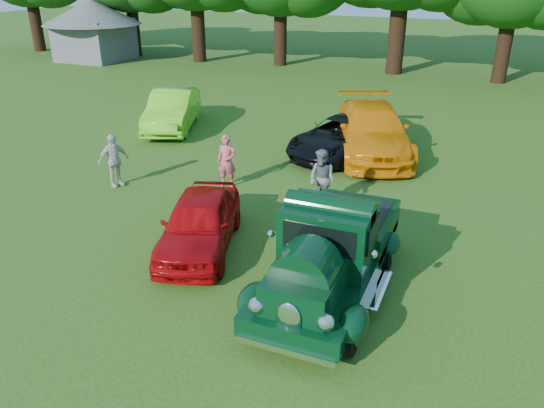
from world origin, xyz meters
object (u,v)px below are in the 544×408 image
at_px(back_car_orange, 372,130).
at_px(spectator_white, 114,161).
at_px(back_car_lime, 172,110).
at_px(spectator_pink, 227,161).
at_px(back_car_black, 341,137).
at_px(hero_pickup, 331,253).
at_px(gazebo, 93,23).
at_px(spectator_grey, 322,179).
at_px(red_convertible, 200,222).

height_order(back_car_orange, spectator_white, back_car_orange).
relative_size(back_car_lime, spectator_pink, 2.89).
bearing_deg(back_car_black, hero_pickup, -61.44).
bearing_deg(spectator_white, gazebo, 66.30).
height_order(back_car_black, gazebo, gazebo).
height_order(back_car_black, spectator_pink, spectator_pink).
distance_m(back_car_orange, spectator_pink, 5.57).
bearing_deg(spectator_white, back_car_black, -19.43).
bearing_deg(gazebo, spectator_grey, -38.42).
relative_size(back_car_black, spectator_white, 2.86).
relative_size(spectator_white, gazebo, 0.25).
relative_size(spectator_grey, spectator_white, 1.01).
height_order(red_convertible, spectator_white, spectator_white).
xyz_separation_m(hero_pickup, back_car_lime, (-9.06, 8.60, -0.10)).
relative_size(back_car_lime, spectator_white, 2.85).
xyz_separation_m(red_convertible, gazebo, (-19.51, 20.16, 1.76)).
height_order(hero_pickup, spectator_grey, hero_pickup).
height_order(back_car_lime, back_car_orange, back_car_orange).
bearing_deg(back_car_orange, gazebo, 130.00).
xyz_separation_m(back_car_black, back_car_orange, (0.92, 0.55, 0.18)).
relative_size(red_convertible, spectator_grey, 2.36).
height_order(red_convertible, spectator_pink, spectator_pink).
bearing_deg(hero_pickup, red_convertible, 170.59).
bearing_deg(back_car_lime, back_car_black, -25.35).
distance_m(red_convertible, back_car_orange, 8.36).
bearing_deg(spectator_pink, gazebo, 127.40).
height_order(back_car_lime, gazebo, gazebo).
height_order(back_car_black, back_car_orange, back_car_orange).
bearing_deg(spectator_pink, back_car_lime, 125.58).
height_order(spectator_grey, spectator_white, spectator_grey).
distance_m(back_car_orange, spectator_grey, 4.89).
bearing_deg(gazebo, red_convertible, -45.94).
xyz_separation_m(back_car_orange, spectator_grey, (-0.20, -4.89, -0.02)).
distance_m(spectator_pink, spectator_white, 3.27).
bearing_deg(hero_pickup, gazebo, 137.70).
height_order(spectator_pink, spectator_grey, spectator_grey).
bearing_deg(back_car_orange, spectator_white, -157.59).
xyz_separation_m(hero_pickup, back_car_black, (-2.09, 8.09, -0.21)).
relative_size(spectator_pink, spectator_grey, 0.98).
bearing_deg(red_convertible, back_car_lime, 108.25).
distance_m(back_car_lime, spectator_pink, 6.55).
bearing_deg(back_car_orange, back_car_lime, 159.43).
height_order(back_car_lime, spectator_white, spectator_white).
bearing_deg(back_car_black, spectator_white, -120.97).
xyz_separation_m(back_car_black, spectator_pink, (-2.25, -4.03, 0.15)).
bearing_deg(spectator_white, back_car_orange, -21.20).
height_order(hero_pickup, back_car_orange, hero_pickup).
bearing_deg(spectator_white, red_convertible, -93.33).
relative_size(spectator_grey, gazebo, 0.25).
height_order(back_car_orange, spectator_grey, back_car_orange).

